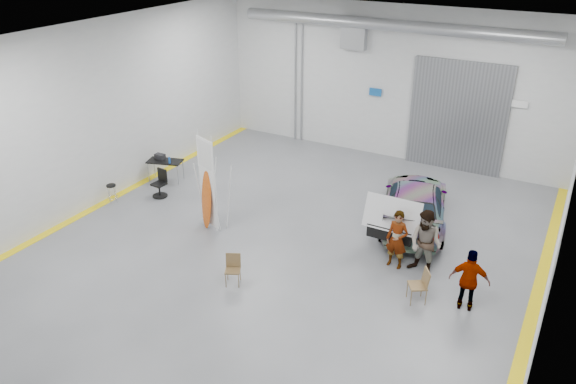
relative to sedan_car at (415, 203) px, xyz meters
The scene contains 13 objects.
ground 4.17m from the sedan_car, 133.67° to the right, with size 16.00×16.00×0.00m, color slate.
room_shell 4.33m from the sedan_car, 163.87° to the right, with size 14.02×16.18×6.01m.
sedan_car is the anchor object (origin of this frame).
person_a 2.72m from the sedan_car, 83.02° to the right, with size 0.62×0.41×1.71m, color #825E47.
person_b 2.92m from the sedan_car, 67.53° to the right, with size 0.93×0.71×1.91m, color #466A80.
person_c 4.45m from the sedan_car, 55.74° to the right, with size 0.97×0.40×1.67m, color #975C32.
surfboard_display 6.44m from the sedan_car, 147.86° to the right, with size 0.84×0.47×3.14m.
folding_chair_near 6.42m from the sedan_car, 119.41° to the right, with size 0.52×0.56×0.83m.
folding_chair_far 4.21m from the sedan_car, 71.38° to the right, with size 0.59×0.70×0.92m.
shop_stool 10.09m from the sedan_car, 159.19° to the right, with size 0.34×0.34×0.66m.
work_table 9.16m from the sedan_car, behind, with size 1.39×0.97×1.03m.
office_chair 8.66m from the sedan_car, 163.94° to the right, with size 0.52×0.52×0.97m.
trunk_lid 2.26m from the sedan_car, 90.00° to the right, with size 1.62×0.98×0.04m, color silver.
Camera 1 is at (6.94, -12.75, 8.70)m, focal length 35.00 mm.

